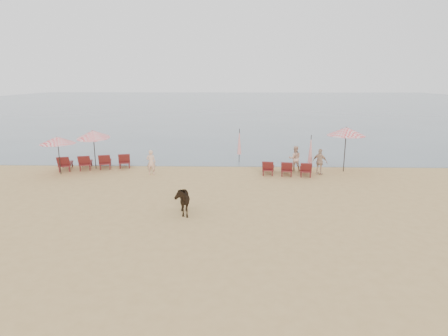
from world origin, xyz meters
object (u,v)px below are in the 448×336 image
(umbrella_closed_right, at_px, (311,149))
(beachgoer_left, at_px, (151,162))
(beachgoer_right_b, at_px, (320,162))
(umbrella_open_left_b, at_px, (93,134))
(umbrella_closed_left, at_px, (239,142))
(umbrella_open_left_a, at_px, (57,140))
(lounger_cluster_right, at_px, (287,168))
(beachgoer_right_a, at_px, (295,158))
(cow, at_px, (181,199))
(umbrella_open_right, at_px, (346,131))
(lounger_cluster_left, at_px, (95,162))

(umbrella_closed_right, distance_m, beachgoer_left, 9.79)
(beachgoer_left, bearing_deg, beachgoer_right_b, -177.69)
(umbrella_open_left_b, bearing_deg, umbrella_closed_left, 34.89)
(umbrella_open_left_a, relative_size, umbrella_closed_right, 1.01)
(lounger_cluster_right, xyz_separation_m, umbrella_open_left_b, (-12.07, 1.31, 1.80))
(umbrella_open_left_a, bearing_deg, beachgoer_right_a, -4.87)
(umbrella_closed_left, relative_size, umbrella_closed_right, 1.02)
(umbrella_open_left_b, distance_m, beachgoer_right_a, 12.79)
(cow, distance_m, beachgoer_right_a, 9.98)
(umbrella_open_right, bearing_deg, umbrella_closed_left, 175.20)
(umbrella_closed_left, height_order, beachgoer_right_a, umbrella_closed_left)
(umbrella_open_right, bearing_deg, lounger_cluster_right, -148.10)
(umbrella_open_right, height_order, beachgoer_left, umbrella_open_right)
(umbrella_open_left_b, xyz_separation_m, umbrella_open_right, (15.75, -0.27, 0.28))
(umbrella_open_left_b, height_order, cow, umbrella_open_left_b)
(umbrella_open_left_b, bearing_deg, beachgoer_left, 2.22)
(umbrella_closed_right, height_order, beachgoer_right_a, umbrella_closed_right)
(lounger_cluster_left, bearing_deg, umbrella_closed_left, -2.65)
(beachgoer_right_b, bearing_deg, umbrella_closed_left, 0.82)
(umbrella_closed_right, xyz_separation_m, cow, (-6.95, -7.78, -0.76))
(lounger_cluster_left, relative_size, umbrella_open_left_a, 2.01)
(beachgoer_left, bearing_deg, umbrella_open_right, -173.81)
(umbrella_closed_left, xyz_separation_m, beachgoer_right_b, (4.81, -3.34, -0.64))
(cow, xyz_separation_m, beachgoer_right_a, (6.04, 7.94, 0.14))
(umbrella_closed_left, height_order, beachgoer_left, umbrella_closed_left)
(lounger_cluster_left, height_order, umbrella_closed_left, umbrella_closed_left)
(umbrella_open_left_b, bearing_deg, cow, -29.17)
(lounger_cluster_right, relative_size, umbrella_closed_right, 1.35)
(lounger_cluster_right, relative_size, cow, 2.01)
(lounger_cluster_left, xyz_separation_m, umbrella_open_right, (15.75, -0.25, 2.04))
(umbrella_open_right, height_order, umbrella_closed_left, umbrella_open_right)
(umbrella_open_left_a, height_order, beachgoer_right_a, umbrella_open_left_a)
(umbrella_open_left_a, bearing_deg, umbrella_open_left_b, 31.55)
(lounger_cluster_right, xyz_separation_m, cow, (-5.40, -6.80, 0.21))
(umbrella_closed_left, bearing_deg, beachgoer_right_b, -34.76)
(umbrella_closed_right, bearing_deg, umbrella_closed_left, 149.72)
(lounger_cluster_left, height_order, umbrella_open_left_a, umbrella_open_left_a)
(umbrella_open_left_b, xyz_separation_m, beachgoer_left, (3.91, -1.36, -1.49))
(umbrella_open_left_a, height_order, beachgoer_left, umbrella_open_left_a)
(umbrella_closed_right, xyz_separation_m, beachgoer_left, (-9.72, -1.03, -0.65))
(lounger_cluster_left, height_order, beachgoer_left, beachgoer_left)
(lounger_cluster_right, height_order, umbrella_open_right, umbrella_open_right)
(umbrella_open_right, height_order, cow, umbrella_open_right)
(umbrella_open_left_a, relative_size, cow, 1.51)
(umbrella_closed_left, bearing_deg, umbrella_closed_right, -30.28)
(lounger_cluster_left, distance_m, beachgoer_left, 4.14)
(cow, bearing_deg, beachgoer_right_b, 29.55)
(lounger_cluster_right, height_order, umbrella_open_left_a, umbrella_open_left_a)
(umbrella_closed_right, xyz_separation_m, beachgoer_right_b, (0.44, -0.78, -0.62))
(umbrella_open_left_a, bearing_deg, beachgoer_right_b, -8.76)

